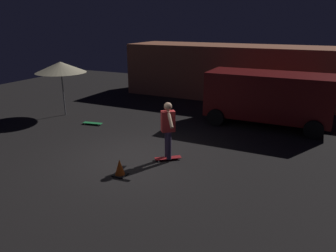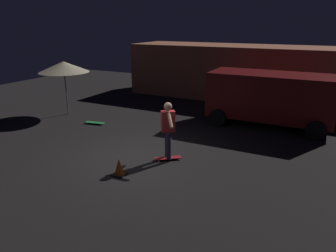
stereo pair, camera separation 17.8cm
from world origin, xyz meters
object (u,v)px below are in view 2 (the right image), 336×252
at_px(skateboard_ridden, 168,158).
at_px(skateboard_spare, 95,123).
at_px(traffic_cone, 119,168).
at_px(skater, 168,126).
at_px(patio_umbrella, 64,67).
at_px(parked_van, 271,96).

height_order(skateboard_ridden, skateboard_spare, same).
bearing_deg(traffic_cone, skater, 63.46).
bearing_deg(patio_umbrella, skater, -21.23).
bearing_deg(parked_van, skateboard_ridden, -113.16).
bearing_deg(skater, parked_van, 66.84).
xyz_separation_m(parked_van, skateboard_ridden, (-2.03, -4.74, -1.11)).
height_order(patio_umbrella, skateboard_ridden, patio_umbrella).
xyz_separation_m(patio_umbrella, traffic_cone, (5.39, -3.82, -1.86)).
xyz_separation_m(patio_umbrella, skateboard_ridden, (6.11, -2.37, -2.02)).
height_order(skateboard_ridden, skater, skater).
height_order(parked_van, skater, parked_van).
distance_m(patio_umbrella, skateboard_spare, 2.88).
bearing_deg(parked_van, patio_umbrella, -163.78).
distance_m(parked_van, skater, 5.16).
bearing_deg(skater, skateboard_ridden, 14.04).
distance_m(patio_umbrella, skater, 6.64).
height_order(parked_van, traffic_cone, parked_van).
xyz_separation_m(skateboard_spare, traffic_cone, (3.43, -3.21, 0.16)).
xyz_separation_m(parked_van, traffic_cone, (-2.75, -6.18, -0.95)).
height_order(patio_umbrella, traffic_cone, patio_umbrella).
height_order(patio_umbrella, skateboard_spare, patio_umbrella).
relative_size(parked_van, skateboard_ridden, 6.30).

